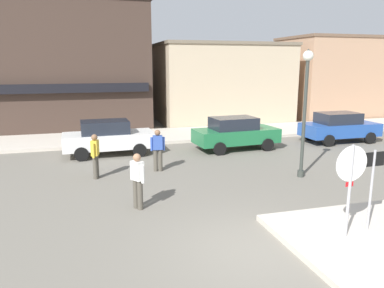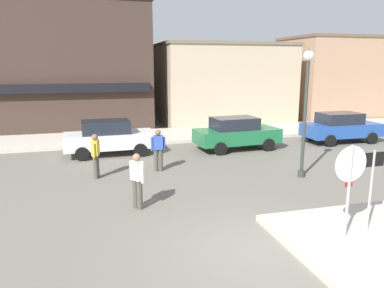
{
  "view_description": "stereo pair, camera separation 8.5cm",
  "coord_description": "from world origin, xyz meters",
  "px_view_note": "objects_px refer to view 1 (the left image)",
  "views": [
    {
      "loc": [
        -3.52,
        -6.86,
        4.03
      ],
      "look_at": [
        -0.27,
        4.5,
        1.5
      ],
      "focal_mm": 35.0,
      "sensor_mm": 36.0,
      "label": 1
    },
    {
      "loc": [
        -3.44,
        -6.88,
        4.03
      ],
      "look_at": [
        -0.27,
        4.5,
        1.5
      ],
      "focal_mm": 35.0,
      "sensor_mm": 36.0,
      "label": 2
    }
  ],
  "objects_px": {
    "lamp_post": "(306,95)",
    "pedestrian_crossing_far": "(95,155)",
    "stop_sign": "(350,179)",
    "parked_car_third": "(339,127)",
    "pedestrian_kerb_side": "(138,179)",
    "pedestrian_crossing_near": "(158,149)",
    "parked_car_nearest": "(108,137)",
    "parked_car_second": "(235,133)",
    "one_way_sign": "(372,182)"
  },
  "relations": [
    {
      "from": "pedestrian_crossing_near",
      "to": "pedestrian_crossing_far",
      "type": "bearing_deg",
      "value": -172.65
    },
    {
      "from": "lamp_post",
      "to": "pedestrian_crossing_far",
      "type": "relative_size",
      "value": 2.82
    },
    {
      "from": "pedestrian_kerb_side",
      "to": "lamp_post",
      "type": "bearing_deg",
      "value": 13.32
    },
    {
      "from": "parked_car_nearest",
      "to": "pedestrian_crossing_far",
      "type": "bearing_deg",
      "value": -100.46
    },
    {
      "from": "parked_car_nearest",
      "to": "parked_car_third",
      "type": "distance_m",
      "value": 11.87
    },
    {
      "from": "parked_car_third",
      "to": "pedestrian_kerb_side",
      "type": "relative_size",
      "value": 2.49
    },
    {
      "from": "lamp_post",
      "to": "pedestrian_crossing_far",
      "type": "bearing_deg",
      "value": 165.47
    },
    {
      "from": "parked_car_third",
      "to": "pedestrian_kerb_side",
      "type": "height_order",
      "value": "pedestrian_kerb_side"
    },
    {
      "from": "parked_car_second",
      "to": "pedestrian_kerb_side",
      "type": "relative_size",
      "value": 2.56
    },
    {
      "from": "stop_sign",
      "to": "parked_car_third",
      "type": "relative_size",
      "value": 0.57
    },
    {
      "from": "parked_car_nearest",
      "to": "parked_car_second",
      "type": "bearing_deg",
      "value": -5.45
    },
    {
      "from": "pedestrian_kerb_side",
      "to": "pedestrian_crossing_near",
      "type": "bearing_deg",
      "value": 70.69
    },
    {
      "from": "parked_car_second",
      "to": "one_way_sign",
      "type": "bearing_deg",
      "value": -93.06
    },
    {
      "from": "pedestrian_crossing_near",
      "to": "parked_car_nearest",
      "type": "bearing_deg",
      "value": 116.99
    },
    {
      "from": "parked_car_nearest",
      "to": "pedestrian_kerb_side",
      "type": "xyz_separation_m",
      "value": [
        0.39,
        -6.87,
        0.06
      ]
    },
    {
      "from": "one_way_sign",
      "to": "parked_car_third",
      "type": "height_order",
      "value": "one_way_sign"
    },
    {
      "from": "one_way_sign",
      "to": "lamp_post",
      "type": "relative_size",
      "value": 0.46
    },
    {
      "from": "lamp_post",
      "to": "pedestrian_crossing_far",
      "type": "distance_m",
      "value": 7.71
    },
    {
      "from": "one_way_sign",
      "to": "pedestrian_kerb_side",
      "type": "bearing_deg",
      "value": 147.69
    },
    {
      "from": "stop_sign",
      "to": "pedestrian_crossing_far",
      "type": "bearing_deg",
      "value": 128.85
    },
    {
      "from": "parked_car_second",
      "to": "stop_sign",
      "type": "bearing_deg",
      "value": -97.33
    },
    {
      "from": "parked_car_second",
      "to": "pedestrian_crossing_near",
      "type": "xyz_separation_m",
      "value": [
        -4.29,
        -2.69,
        0.06
      ]
    },
    {
      "from": "parked_car_nearest",
      "to": "pedestrian_crossing_near",
      "type": "xyz_separation_m",
      "value": [
        1.66,
        -3.26,
        0.06
      ]
    },
    {
      "from": "parked_car_nearest",
      "to": "pedestrian_kerb_side",
      "type": "bearing_deg",
      "value": -86.73
    },
    {
      "from": "one_way_sign",
      "to": "parked_car_second",
      "type": "relative_size",
      "value": 0.51
    },
    {
      "from": "pedestrian_kerb_side",
      "to": "one_way_sign",
      "type": "bearing_deg",
      "value": -32.31
    },
    {
      "from": "pedestrian_kerb_side",
      "to": "parked_car_nearest",
      "type": "bearing_deg",
      "value": 93.27
    },
    {
      "from": "parked_car_nearest",
      "to": "parked_car_third",
      "type": "relative_size",
      "value": 1.01
    },
    {
      "from": "parked_car_second",
      "to": "pedestrian_crossing_far",
      "type": "relative_size",
      "value": 2.56
    },
    {
      "from": "stop_sign",
      "to": "pedestrian_kerb_side",
      "type": "height_order",
      "value": "stop_sign"
    },
    {
      "from": "stop_sign",
      "to": "pedestrian_kerb_side",
      "type": "distance_m",
      "value": 5.5
    },
    {
      "from": "parked_car_second",
      "to": "pedestrian_crossing_far",
      "type": "height_order",
      "value": "pedestrian_crossing_far"
    },
    {
      "from": "stop_sign",
      "to": "pedestrian_crossing_near",
      "type": "distance_m",
      "value": 7.62
    },
    {
      "from": "stop_sign",
      "to": "pedestrian_kerb_side",
      "type": "relative_size",
      "value": 1.43
    },
    {
      "from": "one_way_sign",
      "to": "pedestrian_crossing_far",
      "type": "height_order",
      "value": "one_way_sign"
    },
    {
      "from": "pedestrian_crossing_far",
      "to": "pedestrian_kerb_side",
      "type": "bearing_deg",
      "value": -72.45
    },
    {
      "from": "parked_car_nearest",
      "to": "lamp_post",
      "type": "bearing_deg",
      "value": -39.69
    },
    {
      "from": "stop_sign",
      "to": "parked_car_third",
      "type": "bearing_deg",
      "value": 53.78
    },
    {
      "from": "pedestrian_crossing_near",
      "to": "lamp_post",
      "type": "bearing_deg",
      "value": -23.93
    },
    {
      "from": "parked_car_third",
      "to": "pedestrian_crossing_near",
      "type": "relative_size",
      "value": 2.49
    },
    {
      "from": "lamp_post",
      "to": "pedestrian_kerb_side",
      "type": "distance_m",
      "value": 6.64
    },
    {
      "from": "parked_car_second",
      "to": "pedestrian_kerb_side",
      "type": "distance_m",
      "value": 8.4
    },
    {
      "from": "lamp_post",
      "to": "parked_car_third",
      "type": "height_order",
      "value": "lamp_post"
    },
    {
      "from": "pedestrian_crossing_near",
      "to": "parked_car_third",
      "type": "bearing_deg",
      "value": 15.43
    },
    {
      "from": "parked_car_second",
      "to": "lamp_post",
      "type": "bearing_deg",
      "value": -83.16
    },
    {
      "from": "pedestrian_crossing_far",
      "to": "lamp_post",
      "type": "bearing_deg",
      "value": -14.53
    },
    {
      "from": "pedestrian_crossing_near",
      "to": "pedestrian_kerb_side",
      "type": "bearing_deg",
      "value": -109.31
    },
    {
      "from": "stop_sign",
      "to": "parked_car_second",
      "type": "relative_size",
      "value": 0.56
    },
    {
      "from": "one_way_sign",
      "to": "pedestrian_kerb_side",
      "type": "height_order",
      "value": "one_way_sign"
    },
    {
      "from": "stop_sign",
      "to": "pedestrian_kerb_side",
      "type": "xyz_separation_m",
      "value": [
        -4.31,
        3.34,
        -0.65
      ]
    }
  ]
}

